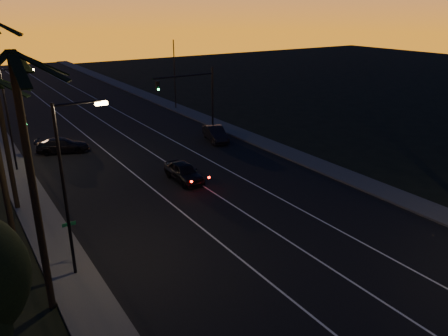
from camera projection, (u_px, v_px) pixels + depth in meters
road at (178, 174)px, 35.96m from camera, size 20.00×170.00×0.01m
sidewalk_left at (33, 205)px, 30.25m from camera, size 2.40×170.00×0.16m
sidewalk_right at (283, 151)px, 41.63m from camera, size 2.40×170.00×0.16m
lane_stripe_left at (144, 182)px, 34.44m from camera, size 0.12×160.00×0.01m
lane_stripe_mid at (183, 173)px, 36.21m from camera, size 0.12×160.00×0.01m
lane_stripe_right at (219, 165)px, 37.99m from camera, size 0.12×160.00×0.01m
palm_near at (29, 163)px, 17.65m from camera, size 4.25×4.16×11.53m
streetlight_left_near at (69, 178)px, 20.80m from camera, size 2.55×0.26×9.00m
streetlight_left_far at (11, 112)px, 35.08m from camera, size 2.55×0.26×8.50m
street_sign at (71, 238)px, 22.81m from camera, size 0.70×0.06×2.60m
signal_mast at (193, 90)px, 45.80m from camera, size 7.10×0.41×7.00m
signal_post at (27, 130)px, 38.00m from camera, size 0.28×0.37×4.20m
far_pole_right at (175, 75)px, 57.32m from camera, size 0.14×0.14×9.00m
lead_car at (184, 172)px, 34.37m from camera, size 1.76×4.89×1.49m
right_car at (215, 134)px, 44.66m from camera, size 2.62×4.75×1.48m
cross_car at (63, 145)px, 41.11m from camera, size 5.14×3.40×1.38m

